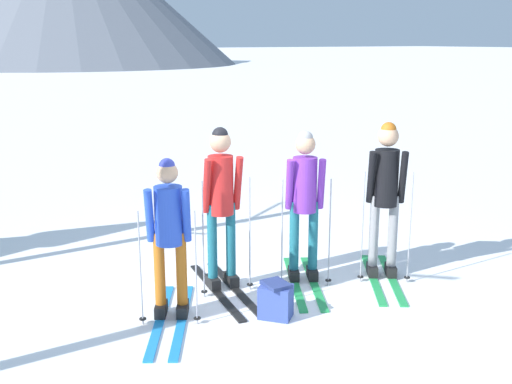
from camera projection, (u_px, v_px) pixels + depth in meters
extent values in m
plane|color=white|center=(262.00, 294.00, 6.90)|extent=(400.00, 400.00, 0.00)
cube|color=#1E84D1|center=(182.00, 319.00, 6.24)|extent=(0.90, 1.53, 0.02)
cube|color=#1E84D1|center=(160.00, 320.00, 6.24)|extent=(0.90, 1.53, 0.02)
cube|color=black|center=(183.00, 309.00, 6.32)|extent=(0.22, 0.28, 0.12)
cylinder|color=#B76019|center=(182.00, 269.00, 6.22)|extent=(0.11, 0.11, 0.78)
cube|color=black|center=(161.00, 309.00, 6.32)|extent=(0.22, 0.28, 0.12)
cylinder|color=#B76019|center=(160.00, 269.00, 6.22)|extent=(0.11, 0.11, 0.78)
cylinder|color=blue|center=(169.00, 215.00, 6.08)|extent=(0.28, 0.28, 0.59)
sphere|color=tan|center=(167.00, 173.00, 5.98)|extent=(0.21, 0.21, 0.21)
sphere|color=#2D389E|center=(167.00, 166.00, 5.97)|extent=(0.16, 0.16, 0.16)
cylinder|color=blue|center=(186.00, 215.00, 6.03)|extent=(0.16, 0.21, 0.56)
cylinder|color=blue|center=(149.00, 216.00, 6.02)|extent=(0.16, 0.21, 0.56)
cylinder|color=#A5A5AD|center=(196.00, 269.00, 6.03)|extent=(0.02, 0.02, 1.17)
cylinder|color=black|center=(197.00, 318.00, 6.16)|extent=(0.07, 0.07, 0.01)
cylinder|color=#A5A5AD|center=(140.00, 269.00, 6.02)|extent=(0.02, 0.02, 1.17)
cylinder|color=black|center=(143.00, 319.00, 6.15)|extent=(0.07, 0.07, 0.01)
cube|color=#384C99|center=(171.00, 208.00, 6.24)|extent=(0.30, 0.27, 0.36)
cube|color=black|center=(234.00, 288.00, 7.04)|extent=(0.33, 1.71, 0.02)
cube|color=black|center=(216.00, 291.00, 6.95)|extent=(0.33, 1.71, 0.02)
cube|color=black|center=(231.00, 279.00, 7.11)|extent=(0.15, 0.27, 0.12)
cylinder|color=#1E6B7A|center=(231.00, 240.00, 6.99)|extent=(0.11, 0.11, 0.87)
cube|color=black|center=(213.00, 282.00, 7.03)|extent=(0.15, 0.27, 0.12)
cylinder|color=#1E6B7A|center=(212.00, 242.00, 6.91)|extent=(0.11, 0.11, 0.87)
cylinder|color=red|center=(221.00, 185.00, 6.80)|extent=(0.28, 0.28, 0.65)
sphere|color=tan|center=(220.00, 142.00, 6.69)|extent=(0.24, 0.24, 0.24)
sphere|color=black|center=(220.00, 135.00, 6.67)|extent=(0.18, 0.18, 0.18)
cylinder|color=red|center=(238.00, 183.00, 6.81)|extent=(0.11, 0.22, 0.62)
cylinder|color=red|center=(207.00, 186.00, 6.68)|extent=(0.11, 0.22, 0.62)
cylinder|color=#A5A5AD|center=(250.00, 234.00, 6.87)|extent=(0.02, 0.02, 1.31)
cylinder|color=black|center=(250.00, 284.00, 7.01)|extent=(0.07, 0.07, 0.01)
cylinder|color=#A5A5AD|center=(203.00, 240.00, 6.67)|extent=(0.02, 0.02, 1.31)
cylinder|color=black|center=(204.00, 291.00, 6.81)|extent=(0.07, 0.07, 0.01)
cube|color=green|center=(313.00, 282.00, 7.21)|extent=(0.82, 1.50, 0.02)
cube|color=green|center=(295.00, 282.00, 7.20)|extent=(0.82, 1.50, 0.02)
cube|color=black|center=(312.00, 273.00, 7.29)|extent=(0.22, 0.28, 0.12)
cylinder|color=#1E6B7A|center=(313.00, 236.00, 7.18)|extent=(0.11, 0.11, 0.84)
cube|color=black|center=(294.00, 274.00, 7.28)|extent=(0.22, 0.28, 0.12)
cylinder|color=#1E6B7A|center=(294.00, 236.00, 7.17)|extent=(0.11, 0.11, 0.84)
cylinder|color=purple|center=(305.00, 185.00, 7.03)|extent=(0.28, 0.28, 0.63)
sphere|color=tan|center=(305.00, 144.00, 6.92)|extent=(0.23, 0.23, 0.23)
sphere|color=gray|center=(306.00, 138.00, 6.90)|extent=(0.17, 0.17, 0.17)
cylinder|color=purple|center=(321.00, 184.00, 6.97)|extent=(0.16, 0.22, 0.60)
cylinder|color=purple|center=(289.00, 185.00, 6.95)|extent=(0.16, 0.22, 0.60)
cylinder|color=#A5A5AD|center=(330.00, 233.00, 6.99)|extent=(0.02, 0.02, 1.26)
cylinder|color=black|center=(328.00, 280.00, 7.13)|extent=(0.07, 0.07, 0.01)
cylinder|color=#A5A5AD|center=(282.00, 234.00, 6.96)|extent=(0.02, 0.02, 1.26)
cylinder|color=black|center=(282.00, 281.00, 7.10)|extent=(0.07, 0.07, 0.01)
cube|color=green|center=(392.00, 279.00, 7.31)|extent=(0.93, 1.38, 0.02)
cube|color=green|center=(373.00, 278.00, 7.32)|extent=(0.93, 1.38, 0.02)
cube|color=black|center=(391.00, 270.00, 7.39)|extent=(0.23, 0.28, 0.12)
cylinder|color=gray|center=(393.00, 232.00, 7.28)|extent=(0.11, 0.11, 0.88)
cube|color=black|center=(372.00, 270.00, 7.40)|extent=(0.23, 0.28, 0.12)
cylinder|color=gray|center=(374.00, 231.00, 7.29)|extent=(0.11, 0.11, 0.88)
cylinder|color=black|center=(386.00, 178.00, 7.13)|extent=(0.28, 0.28, 0.66)
sphere|color=tan|center=(388.00, 136.00, 7.01)|extent=(0.24, 0.24, 0.24)
sphere|color=#B76019|center=(389.00, 130.00, 6.99)|extent=(0.18, 0.18, 0.18)
cylinder|color=black|center=(403.00, 178.00, 7.06)|extent=(0.18, 0.22, 0.62)
cylinder|color=black|center=(371.00, 177.00, 7.07)|extent=(0.18, 0.22, 0.62)
cylinder|color=#A5A5AD|center=(410.00, 228.00, 7.07)|extent=(0.02, 0.02, 1.32)
cylinder|color=black|center=(407.00, 277.00, 7.22)|extent=(0.07, 0.07, 0.01)
cylinder|color=#A5A5AD|center=(363.00, 228.00, 7.09)|extent=(0.02, 0.02, 1.32)
cylinder|color=black|center=(360.00, 277.00, 7.24)|extent=(0.07, 0.07, 0.01)
cube|color=maroon|center=(384.00, 172.00, 7.28)|extent=(0.31, 0.27, 0.36)
cube|color=#384C99|center=(276.00, 302.00, 6.28)|extent=(0.39, 0.40, 0.34)
cube|color=navy|center=(276.00, 284.00, 6.23)|extent=(0.22, 0.28, 0.04)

